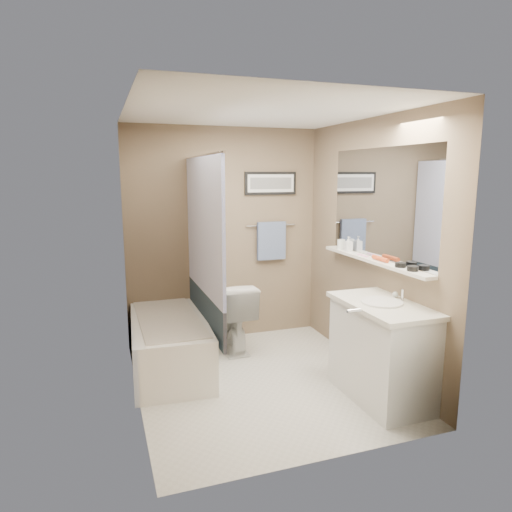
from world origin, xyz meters
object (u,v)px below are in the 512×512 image
object	(u,v)px
candle_bowl_far	(400,265)
soap_bottle	(348,244)
toilet	(231,315)
vanity	(381,353)
hair_brush_front	(380,259)
bathtub	(169,343)
glass_jar	(341,244)
candle_bowl_near	(413,269)

from	to	relation	value
candle_bowl_far	soap_bottle	size ratio (longest dim) A/B	0.60
candle_bowl_far	toilet	bearing A→B (deg)	127.02
toilet	vanity	bearing A→B (deg)	119.92
candle_bowl_far	hair_brush_front	bearing A→B (deg)	90.00
bathtub	soap_bottle	world-z (taller)	soap_bottle
vanity	glass_jar	world-z (taller)	glass_jar
hair_brush_front	soap_bottle	size ratio (longest dim) A/B	1.47
candle_bowl_far	vanity	bearing A→B (deg)	-161.96
bathtub	candle_bowl_far	bearing A→B (deg)	-29.62
glass_jar	soap_bottle	bearing A→B (deg)	-90.00
bathtub	vanity	bearing A→B (deg)	-33.94
candle_bowl_near	soap_bottle	distance (m)	1.01
candle_bowl_far	hair_brush_front	world-z (taller)	hair_brush_front
candle_bowl_near	candle_bowl_far	size ratio (longest dim) A/B	1.00
glass_jar	soap_bottle	xyz separation A→B (m)	(0.00, -0.14, 0.02)
bathtub	soap_bottle	xyz separation A→B (m)	(1.79, -0.31, 0.94)
vanity	soap_bottle	bearing A→B (deg)	77.99
toilet	hair_brush_front	world-z (taller)	hair_brush_front
vanity	bathtub	bearing A→B (deg)	142.14
candle_bowl_far	bathtub	bearing A→B (deg)	147.00
vanity	glass_jar	distance (m)	1.32
hair_brush_front	glass_jar	distance (m)	0.71
toilet	soap_bottle	world-z (taller)	soap_bottle
vanity	toilet	bearing A→B (deg)	120.39
candle_bowl_far	soap_bottle	xyz separation A→B (m)	(0.00, 0.85, 0.05)
bathtub	toilet	xyz separation A→B (m)	(0.71, 0.27, 0.13)
candle_bowl_near	hair_brush_front	xyz separation A→B (m)	(0.00, 0.45, 0.00)
toilet	soap_bottle	xyz separation A→B (m)	(1.08, -0.58, 0.81)
bathtub	vanity	world-z (taller)	vanity
vanity	candle_bowl_near	world-z (taller)	candle_bowl_near
toilet	candle_bowl_near	world-z (taller)	candle_bowl_near
toilet	soap_bottle	size ratio (longest dim) A/B	5.04
vanity	hair_brush_front	world-z (taller)	hair_brush_front
hair_brush_front	soap_bottle	distance (m)	0.56
bathtub	vanity	distance (m)	2.02
soap_bottle	glass_jar	bearing A→B (deg)	90.00
vanity	candle_bowl_near	xyz separation A→B (m)	(0.19, -0.10, 0.73)
hair_brush_front	glass_jar	world-z (taller)	glass_jar
toilet	candle_bowl_far	xyz separation A→B (m)	(1.08, -1.43, 0.76)
candle_bowl_near	soap_bottle	bearing A→B (deg)	90.00
toilet	vanity	distance (m)	1.74
bathtub	toilet	distance (m)	0.77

